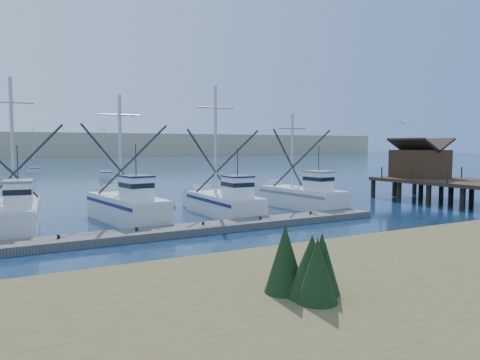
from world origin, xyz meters
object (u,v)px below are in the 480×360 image
at_px(timber_pier, 453,174).
at_px(sailboat_far, 34,170).
at_px(floating_dock, 154,233).
at_px(sailboat_near, 105,174).

xyz_separation_m(timber_pier, sailboat_far, (-27.43, 65.65, -2.08)).
height_order(floating_dock, sailboat_near, sailboat_near).
xyz_separation_m(timber_pier, sailboat_near, (-19.03, 47.07, -2.08)).
height_order(floating_dock, sailboat_far, sailboat_far).
xyz_separation_m(sailboat_near, sailboat_far, (-8.40, 18.58, -0.00)).
bearing_deg(floating_dock, sailboat_far, 88.38).
xyz_separation_m(floating_dock, sailboat_near, (8.78, 48.93, 0.29)).
bearing_deg(sailboat_far, sailboat_near, -65.43).
relative_size(sailboat_near, sailboat_far, 1.00).
height_order(timber_pier, sailboat_near, sailboat_near).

